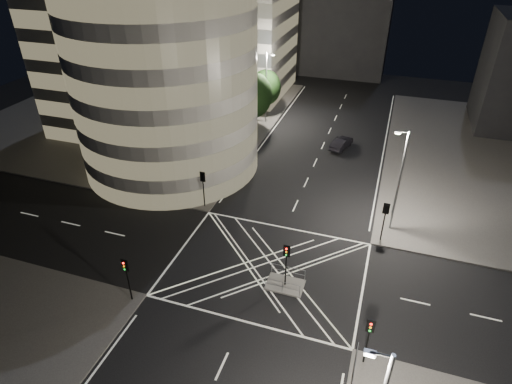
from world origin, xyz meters
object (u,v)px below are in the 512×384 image
(traffic_signal_fr, at_px, (385,215))
(street_lamp_left_near, at_px, (216,137))
(traffic_signal_fl, at_px, (203,183))
(traffic_signal_nr, at_px, (369,333))
(street_lamp_left_far, at_px, (266,86))
(traffic_signal_island, at_px, (286,258))
(sedan, at_px, (341,143))
(central_island, at_px, (285,285))
(street_lamp_right_far, at_px, (399,179))
(traffic_signal_nl, at_px, (126,272))

(traffic_signal_fr, relative_size, street_lamp_left_near, 0.40)
(traffic_signal_fl, height_order, traffic_signal_fr, same)
(traffic_signal_nr, distance_m, street_lamp_left_far, 41.15)
(traffic_signal_island, distance_m, sedan, 26.59)
(traffic_signal_island, height_order, street_lamp_left_far, street_lamp_left_far)
(traffic_signal_fl, relative_size, sedan, 0.92)
(central_island, height_order, sedan, sedan)
(traffic_signal_nr, bearing_deg, traffic_signal_fl, 142.31)
(central_island, height_order, street_lamp_right_far, street_lamp_right_far)
(sedan, bearing_deg, traffic_signal_fr, 124.92)
(central_island, xyz_separation_m, sedan, (0.35, 26.50, 0.64))
(traffic_signal_fl, xyz_separation_m, street_lamp_left_far, (-0.64, 23.20, 2.63))
(traffic_signal_fr, relative_size, traffic_signal_island, 1.00)
(traffic_signal_fr, distance_m, street_lamp_right_far, 3.48)
(traffic_signal_fl, relative_size, street_lamp_left_near, 0.40)
(traffic_signal_fl, height_order, traffic_signal_nl, same)
(street_lamp_right_far, relative_size, sedan, 2.29)
(traffic_signal_fr, relative_size, traffic_signal_nr, 1.00)
(traffic_signal_fr, distance_m, sedan, 19.44)
(traffic_signal_fr, distance_m, street_lamp_left_far, 29.63)
(traffic_signal_fl, bearing_deg, traffic_signal_fr, 0.00)
(traffic_signal_island, bearing_deg, traffic_signal_fl, 142.46)
(traffic_signal_nl, xyz_separation_m, street_lamp_left_far, (-0.64, 36.80, 2.63))
(sedan, bearing_deg, street_lamp_right_far, 129.29)
(traffic_signal_fr, distance_m, traffic_signal_nr, 13.60)
(traffic_signal_fl, xyz_separation_m, traffic_signal_island, (10.80, -8.30, 0.00))
(traffic_signal_fl, relative_size, street_lamp_left_far, 0.40)
(central_island, xyz_separation_m, street_lamp_left_far, (-11.44, 31.50, 5.47))
(street_lamp_left_far, bearing_deg, traffic_signal_fr, -51.83)
(traffic_signal_nr, xyz_separation_m, street_lamp_left_near, (-18.24, 18.80, 2.63))
(traffic_signal_island, bearing_deg, central_island, 0.00)
(street_lamp_left_near, relative_size, street_lamp_left_far, 1.00)
(traffic_signal_fr, bearing_deg, traffic_signal_island, -129.33)
(central_island, relative_size, sedan, 0.69)
(central_island, bearing_deg, traffic_signal_island, 0.00)
(traffic_signal_island, bearing_deg, sedan, 89.25)
(traffic_signal_nr, height_order, street_lamp_left_near, street_lamp_left_near)
(traffic_signal_island, xyz_separation_m, street_lamp_left_near, (-11.44, 13.50, 2.63))
(traffic_signal_nl, relative_size, street_lamp_right_far, 0.40)
(central_island, bearing_deg, street_lamp_right_far, 54.70)
(central_island, distance_m, traffic_signal_fr, 11.10)
(traffic_signal_fr, height_order, street_lamp_left_far, street_lamp_left_far)
(traffic_signal_fl, xyz_separation_m, traffic_signal_nr, (17.60, -13.60, 0.00))
(traffic_signal_nr, height_order, street_lamp_left_far, street_lamp_left_far)
(traffic_signal_nr, xyz_separation_m, street_lamp_left_far, (-18.24, 36.80, 2.63))
(street_lamp_left_far, height_order, sedan, street_lamp_left_far)
(street_lamp_left_near, xyz_separation_m, street_lamp_right_far, (18.87, -3.00, 0.00))
(central_island, distance_m, sedan, 26.51)
(central_island, xyz_separation_m, traffic_signal_fl, (-10.80, 8.30, 2.84))
(traffic_signal_nr, xyz_separation_m, traffic_signal_island, (-6.80, 5.30, 0.00))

